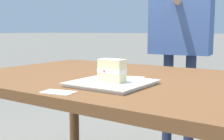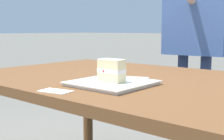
# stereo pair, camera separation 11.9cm
# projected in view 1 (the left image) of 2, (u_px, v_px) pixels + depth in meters

# --- Properties ---
(patio_table) EXTENTS (1.42, 1.00, 0.70)m
(patio_table) POSITION_uv_depth(u_px,v_px,m) (114.00, 93.00, 1.46)
(patio_table) COLOR brown
(patio_table) RESTS_ON ground
(dessert_plate) EXTENTS (0.29, 0.29, 0.02)m
(dessert_plate) POSITION_uv_depth(u_px,v_px,m) (112.00, 83.00, 1.20)
(dessert_plate) COLOR white
(dessert_plate) RESTS_ON patio_table
(cake_slice) EXTENTS (0.11, 0.06, 0.09)m
(cake_slice) POSITION_uv_depth(u_px,v_px,m) (112.00, 71.00, 1.18)
(cake_slice) COLOR beige
(cake_slice) RESTS_ON dessert_plate
(dessert_fork) EXTENTS (0.17, 0.07, 0.01)m
(dessert_fork) POSITION_uv_depth(u_px,v_px,m) (124.00, 77.00, 1.39)
(dessert_fork) COLOR silver
(dessert_fork) RESTS_ON patio_table
(paper_napkin) EXTENTS (0.13, 0.09, 0.00)m
(paper_napkin) POSITION_uv_depth(u_px,v_px,m) (58.00, 92.00, 1.06)
(paper_napkin) COLOR white
(paper_napkin) RESTS_ON patio_table
(diner_person) EXTENTS (0.43, 0.55, 1.50)m
(diner_person) POSITION_uv_depth(u_px,v_px,m) (181.00, 18.00, 2.04)
(diner_person) COLOR navy
(diner_person) RESTS_ON ground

